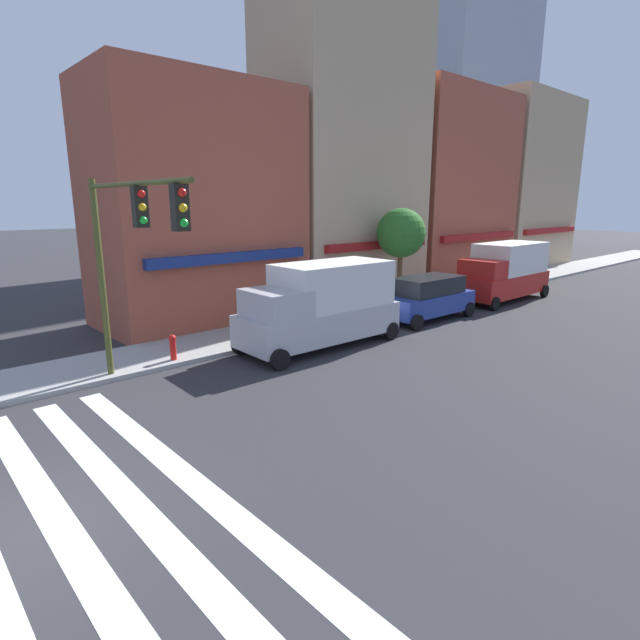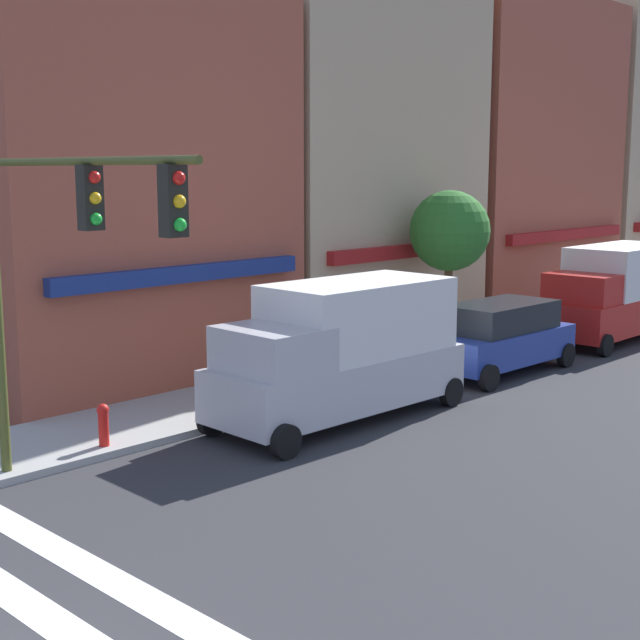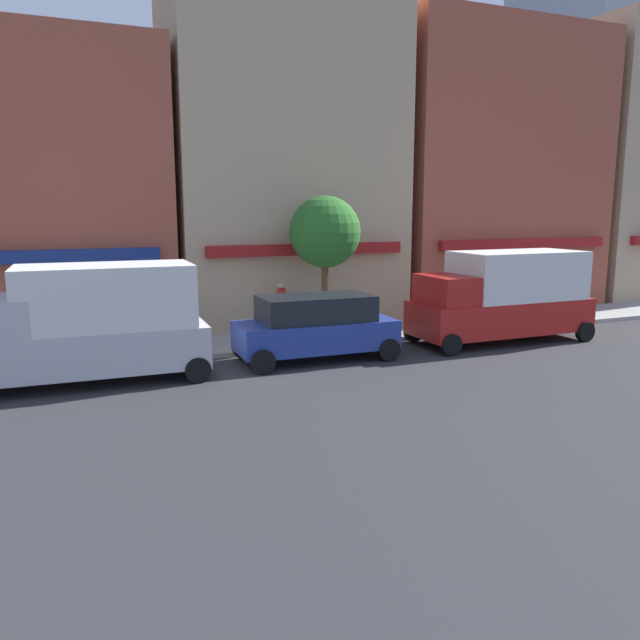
% 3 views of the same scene
% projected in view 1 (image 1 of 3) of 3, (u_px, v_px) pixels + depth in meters
% --- Properties ---
extents(ground_plane, '(200.00, 200.00, 0.00)m').
position_uv_depth(ground_plane, '(19.00, 536.00, 7.92)').
color(ground_plane, '#2D2D30').
extents(crosswalk_stripes, '(6.16, 10.80, 0.01)m').
position_uv_depth(crosswalk_stripes, '(19.00, 536.00, 7.92)').
color(crosswalk_stripes, silver).
rests_on(crosswalk_stripes, ground_plane).
extents(storefront_row, '(38.13, 5.30, 15.96)m').
position_uv_depth(storefront_row, '(417.00, 179.00, 30.95)').
color(storefront_row, '#9E4C38').
rests_on(storefront_row, ground_plane).
extents(tower_distant, '(16.46, 10.65, 49.89)m').
position_uv_depth(tower_distant, '(466.00, 23.00, 56.73)').
color(tower_distant, '#939EAD').
rests_on(tower_distant, ground_plane).
extents(traffic_signal, '(0.32, 5.77, 5.78)m').
position_uv_depth(traffic_signal, '(127.00, 240.00, 12.44)').
color(traffic_signal, '#474C1E').
rests_on(traffic_signal, ground_plane).
extents(box_truck_silver, '(6.26, 2.42, 3.04)m').
position_uv_depth(box_truck_silver, '(322.00, 304.00, 17.97)').
color(box_truck_silver, '#B7B7BC').
rests_on(box_truck_silver, ground_plane).
extents(suv_blue, '(4.75, 2.12, 1.94)m').
position_uv_depth(suv_blue, '(427.00, 297.00, 22.25)').
color(suv_blue, navy).
rests_on(suv_blue, ground_plane).
extents(box_truck_red, '(6.20, 2.42, 3.04)m').
position_uv_depth(box_truck_red, '(504.00, 271.00, 26.55)').
color(box_truck_red, '#B21E19').
rests_on(box_truck_red, ground_plane).
extents(pedestrian_red_jacket, '(0.32, 0.32, 1.77)m').
position_uv_depth(pedestrian_red_jacket, '(370.00, 286.00, 24.93)').
color(pedestrian_red_jacket, '#23232D').
rests_on(pedestrian_red_jacket, sidewalk_left).
extents(fire_hydrant, '(0.24, 0.24, 0.84)m').
position_uv_depth(fire_hydrant, '(173.00, 346.00, 16.17)').
color(fire_hydrant, red).
rests_on(fire_hydrant, sidewalk_left).
extents(street_tree, '(2.42, 2.42, 4.73)m').
position_uv_depth(street_tree, '(401.00, 233.00, 24.63)').
color(street_tree, brown).
rests_on(street_tree, sidewalk_left).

